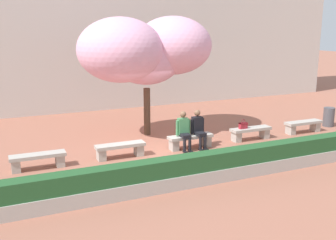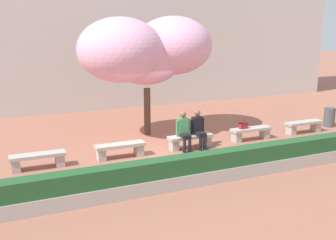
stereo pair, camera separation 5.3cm
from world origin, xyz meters
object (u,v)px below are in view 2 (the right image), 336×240
object	(u,v)px
stone_bench_east_end	(251,132)
stone_bench_far_east	(304,125)
stone_bench_center	(120,148)
handbag	(243,125)
stone_bench_near_east	(190,140)
stone_bench_near_west	(38,159)
person_seated_left	(184,129)
trash_bin	(329,117)
person_seated_right	(198,128)
cherry_tree_main	(146,50)

from	to	relation	value
stone_bench_east_end	stone_bench_far_east	bearing A→B (deg)	0.00
stone_bench_center	handbag	size ratio (longest dim) A/B	4.60
stone_bench_far_east	handbag	distance (m)	2.80
stone_bench_center	stone_bench_east_end	size ratio (longest dim) A/B	1.00
stone_bench_center	stone_bench_near_east	size ratio (longest dim) A/B	1.00
stone_bench_near_west	handbag	distance (m)	7.04
person_seated_left	trash_bin	world-z (taller)	person_seated_left
handbag	person_seated_right	bearing A→B (deg)	-177.88
person_seated_left	stone_bench_center	bearing A→B (deg)	178.60
person_seated_right	stone_bench_center	bearing A→B (deg)	178.87
handbag	cherry_tree_main	world-z (taller)	cherry_tree_main
person_seated_left	person_seated_right	size ratio (longest dim) A/B	1.00
stone_bench_center	trash_bin	world-z (taller)	trash_bin
stone_bench_east_end	handbag	world-z (taller)	handbag
stone_bench_near_east	handbag	size ratio (longest dim) A/B	4.60
stone_bench_near_west	person_seated_right	xyz separation A→B (m)	(5.18, -0.05, 0.40)
stone_bench_near_west	cherry_tree_main	size ratio (longest dim) A/B	0.31
stone_bench_near_east	stone_bench_far_east	distance (m)	4.91
stone_bench_near_west	stone_bench_near_east	bearing A→B (deg)	0.00
stone_bench_east_end	stone_bench_far_east	size ratio (longest dim) A/B	1.00
trash_bin	stone_bench_far_east	bearing A→B (deg)	-167.89
person_seated_left	stone_bench_near_west	bearing A→B (deg)	179.34
stone_bench_far_east	person_seated_right	distance (m)	4.66
stone_bench_near_west	stone_bench_near_east	xyz separation A→B (m)	(4.91, 0.00, 0.00)
stone_bench_near_east	person_seated_right	world-z (taller)	person_seated_right
stone_bench_center	handbag	distance (m)	4.59
stone_bench_near_east	stone_bench_far_east	world-z (taller)	same
stone_bench_east_end	person_seated_left	bearing A→B (deg)	-178.88
stone_bench_center	cherry_tree_main	xyz separation A→B (m)	(1.71, 2.11, 2.88)
stone_bench_east_end	stone_bench_near_west	bearing A→B (deg)	180.00
stone_bench_far_east	person_seated_right	world-z (taller)	person_seated_right
person_seated_left	cherry_tree_main	distance (m)	3.32
trash_bin	stone_bench_east_end	bearing A→B (deg)	-175.03
person_seated_right	handbag	world-z (taller)	person_seated_right
stone_bench_center	stone_bench_near_east	bearing A→B (deg)	0.00
stone_bench_far_east	cherry_tree_main	bearing A→B (deg)	159.51
person_seated_left	trash_bin	size ratio (longest dim) A/B	1.65
stone_bench_center	trash_bin	distance (m)	9.04
stone_bench_near_west	cherry_tree_main	distance (m)	5.48
stone_bench_center	person_seated_right	size ratio (longest dim) A/B	1.21
stone_bench_east_end	trash_bin	world-z (taller)	trash_bin
cherry_tree_main	trash_bin	bearing A→B (deg)	-13.46
stone_bench_center	stone_bench_near_east	distance (m)	2.45
stone_bench_near_east	person_seated_right	bearing A→B (deg)	-11.26
stone_bench_near_east	handbag	xyz separation A→B (m)	(2.12, 0.01, 0.28)
stone_bench_east_end	trash_bin	distance (m)	4.14
stone_bench_near_west	person_seated_left	xyz separation A→B (m)	(4.63, -0.05, 0.40)
stone_bench_near_west	person_seated_right	world-z (taller)	person_seated_right
stone_bench_center	handbag	world-z (taller)	handbag
person_seated_right	handbag	xyz separation A→B (m)	(1.85, 0.07, -0.12)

